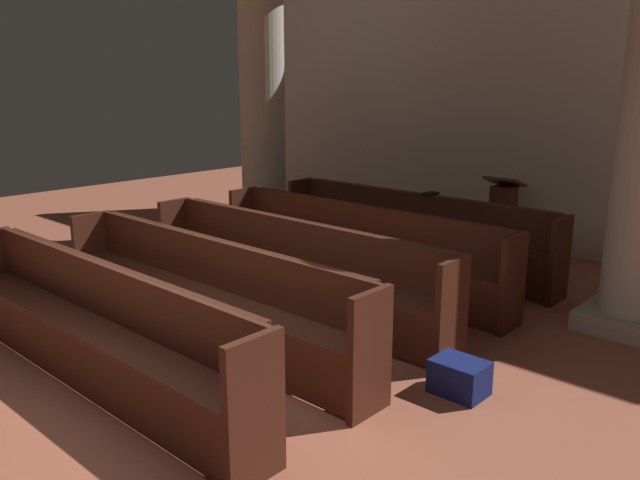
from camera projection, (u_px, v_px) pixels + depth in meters
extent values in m
plane|color=#AD5B42|center=(167.00, 399.00, 4.83)|extent=(19.20, 19.20, 0.00)
cube|color=silver|center=(541.00, 85.00, 8.62)|extent=(10.00, 0.16, 4.50)
cube|color=#4C2316|center=(410.00, 232.00, 8.06)|extent=(3.77, 0.38, 0.05)
cube|color=#4C2316|center=(418.00, 211.00, 8.12)|extent=(3.77, 0.04, 0.44)
cube|color=#411E13|center=(421.00, 194.00, 8.10)|extent=(3.62, 0.06, 0.02)
cube|color=#442014|center=(301.00, 211.00, 9.32)|extent=(0.06, 0.44, 0.93)
cube|color=#442014|center=(560.00, 261.00, 6.81)|extent=(0.06, 0.44, 0.93)
cube|color=#482115|center=(401.00, 253.00, 7.99)|extent=(3.77, 0.03, 0.43)
cube|color=#4C2316|center=(355.00, 248.00, 7.29)|extent=(3.77, 0.38, 0.05)
cube|color=#4C2316|center=(365.00, 225.00, 7.35)|extent=(3.77, 0.04, 0.44)
cube|color=#411E13|center=(368.00, 206.00, 7.33)|extent=(3.62, 0.06, 0.02)
cube|color=#442014|center=(244.00, 223.00, 8.55)|extent=(0.06, 0.44, 0.93)
cube|color=#442014|center=(512.00, 284.00, 6.04)|extent=(0.06, 0.44, 0.93)
cube|color=#482115|center=(345.00, 271.00, 7.22)|extent=(3.77, 0.03, 0.43)
cube|color=#4C2316|center=(288.00, 268.00, 6.52)|extent=(3.77, 0.38, 0.05)
cube|color=#4C2316|center=(299.00, 242.00, 6.58)|extent=(3.77, 0.04, 0.44)
cube|color=#411E13|center=(302.00, 221.00, 6.56)|extent=(3.62, 0.06, 0.02)
cube|color=#442014|center=(176.00, 238.00, 7.78)|extent=(0.06, 0.44, 0.93)
cube|color=#442014|center=(452.00, 314.00, 5.27)|extent=(0.06, 0.44, 0.93)
cube|color=#482115|center=(275.00, 294.00, 6.46)|extent=(3.77, 0.03, 0.43)
cube|color=#4C2316|center=(202.00, 293.00, 5.75)|extent=(3.77, 0.38, 0.05)
cube|color=#4C2316|center=(215.00, 264.00, 5.81)|extent=(3.77, 0.04, 0.44)
cube|color=#411E13|center=(219.00, 240.00, 5.80)|extent=(3.62, 0.06, 0.02)
cube|color=#442014|center=(94.00, 255.00, 7.01)|extent=(0.06, 0.44, 0.93)
cube|color=#442014|center=(370.00, 354.00, 4.50)|extent=(0.06, 0.44, 0.93)
cube|color=#482115|center=(187.00, 324.00, 5.69)|extent=(3.77, 0.03, 0.43)
cube|color=#4C2316|center=(89.00, 327.00, 4.98)|extent=(3.77, 0.38, 0.05)
cube|color=#4C2316|center=(107.00, 292.00, 5.04)|extent=(3.77, 0.04, 0.44)
cube|color=#411E13|center=(110.00, 265.00, 5.03)|extent=(3.62, 0.06, 0.02)
cube|color=#442014|center=(255.00, 412.00, 3.73)|extent=(0.06, 0.44, 0.93)
cube|color=#482115|center=(71.00, 362.00, 4.92)|extent=(3.77, 0.03, 0.43)
cube|color=#B6AD9A|center=(633.00, 320.00, 6.18)|extent=(0.89, 0.89, 0.18)
cube|color=#B6AD9A|center=(265.00, 228.00, 9.96)|extent=(0.89, 0.89, 0.18)
cylinder|color=beige|center=(263.00, 113.00, 9.53)|extent=(0.66, 0.66, 3.32)
cube|color=#492215|center=(500.00, 253.00, 8.76)|extent=(0.45, 0.45, 0.06)
cube|color=#562819|center=(502.00, 221.00, 8.65)|extent=(0.28, 0.28, 0.95)
cube|color=#5B2A1A|center=(505.00, 182.00, 8.52)|extent=(0.48, 0.35, 0.15)
cube|color=black|center=(430.00, 194.00, 8.00)|extent=(0.14, 0.20, 0.03)
cube|color=navy|center=(459.00, 377.00, 4.90)|extent=(0.40, 0.31, 0.27)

